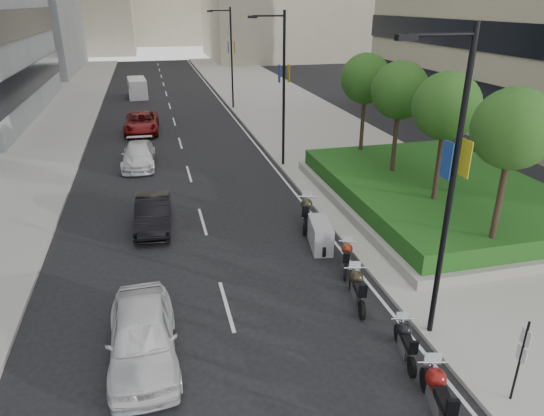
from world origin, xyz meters
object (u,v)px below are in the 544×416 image
object	(u,v)px
motorcycle_4	(347,257)
motorcycle_1	(438,395)
parking_sign	(521,357)
motorcycle_2	(405,342)
car_b	(153,213)
car_a	(142,336)
motorcycle_6	(306,212)
delivery_van	(138,89)
lamp_post_1	(281,83)
motorcycle_3	(357,288)
car_c	(139,155)
car_d	(142,123)
lamp_post_0	(448,179)
lamp_post_2	(230,53)
motorcycle_5	(320,235)

from	to	relation	value
motorcycle_4	motorcycle_1	bearing A→B (deg)	-160.12
parking_sign	motorcycle_2	size ratio (longest dim) A/B	1.26
motorcycle_2	car_b	xyz separation A→B (m)	(-6.71, 10.62, 0.16)
motorcycle_4	car_a	bearing A→B (deg)	138.16
motorcycle_4	car_b	distance (m)	8.94
parking_sign	motorcycle_6	bearing A→B (deg)	98.85
delivery_van	lamp_post_1	bearing A→B (deg)	-76.13
motorcycle_3	car_c	size ratio (longest dim) A/B	0.46
motorcycle_2	motorcycle_6	bearing A→B (deg)	13.09
car_c	car_a	bearing A→B (deg)	-86.97
car_b	car_d	bearing A→B (deg)	94.89
car_d	car_a	bearing A→B (deg)	-87.83
motorcycle_4	lamp_post_1	bearing A→B (deg)	20.51
motorcycle_2	delivery_van	distance (m)	44.90
car_b	motorcycle_4	bearing A→B (deg)	-35.30
car_c	car_d	bearing A→B (deg)	91.16
lamp_post_0	lamp_post_2	size ratio (longest dim) A/B	1.00
motorcycle_3	motorcycle_4	xyz separation A→B (m)	(0.52, 2.19, -0.06)
motorcycle_1	motorcycle_5	bearing A→B (deg)	12.11
motorcycle_1	motorcycle_3	distance (m)	4.96
car_c	delivery_van	distance (m)	24.24
lamp_post_1	motorcycle_6	size ratio (longest dim) A/B	3.86
lamp_post_0	lamp_post_2	xyz separation A→B (m)	(0.00, 35.00, 0.00)
lamp_post_0	parking_sign	world-z (taller)	lamp_post_0
motorcycle_2	delivery_van	xyz separation A→B (m)	(-7.52, 44.26, 0.37)
parking_sign	motorcycle_1	world-z (taller)	parking_sign
parking_sign	motorcycle_2	world-z (taller)	parking_sign
motorcycle_5	car_d	distance (m)	22.77
lamp_post_0	motorcycle_4	xyz separation A→B (m)	(-0.85, 4.27, -4.54)
car_d	motorcycle_6	bearing A→B (deg)	-67.54
lamp_post_1	car_b	xyz separation A→B (m)	(-7.82, -7.14, -4.37)
motorcycle_1	motorcycle_2	xyz separation A→B (m)	(0.29, 2.13, -0.10)
lamp_post_2	delivery_van	world-z (taller)	lamp_post_2
lamp_post_0	lamp_post_1	size ratio (longest dim) A/B	1.00
motorcycle_1	delivery_van	bearing A→B (deg)	22.16
parking_sign	car_a	bearing A→B (deg)	156.16
motorcycle_1	car_a	size ratio (longest dim) A/B	0.50
motorcycle_1	car_d	xyz separation A→B (m)	(-6.86, 30.73, 0.12)
motorcycle_2	car_a	size ratio (longest dim) A/B	0.42
lamp_post_1	motorcycle_4	distance (m)	13.55
lamp_post_0	motorcycle_6	bearing A→B (deg)	97.60
lamp_post_2	car_b	xyz separation A→B (m)	(-7.82, -25.14, -4.37)
motorcycle_5	car_d	bearing A→B (deg)	27.77
motorcycle_5	parking_sign	bearing A→B (deg)	-158.77
lamp_post_2	car_c	world-z (taller)	lamp_post_2
motorcycle_3	motorcycle_5	world-z (taller)	motorcycle_5
lamp_post_2	parking_sign	distance (m)	38.18
motorcycle_6	car_d	xyz separation A→B (m)	(-7.15, 19.44, 0.10)
motorcycle_3	motorcycle_5	size ratio (longest dim) A/B	1.10
parking_sign	car_a	size ratio (longest dim) A/B	0.53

